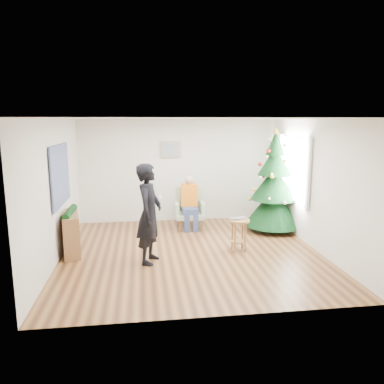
{
  "coord_description": "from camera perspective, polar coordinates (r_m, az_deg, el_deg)",
  "views": [
    {
      "loc": [
        -0.93,
        -6.99,
        2.56
      ],
      "look_at": [
        0.1,
        0.6,
        1.1
      ],
      "focal_mm": 35.0,
      "sensor_mm": 36.0,
      "label": 1
    }
  ],
  "objects": [
    {
      "name": "tapestry",
      "position": [
        7.51,
        -19.42,
        2.46
      ],
      "size": [
        0.03,
        1.5,
        1.15
      ],
      "primitive_type": "cube",
      "color": "black",
      "rests_on": "wall_left"
    },
    {
      "name": "wall_left",
      "position": [
        7.27,
        -20.07,
        0.16
      ],
      "size": [
        0.0,
        5.0,
        5.0
      ],
      "primitive_type": "plane",
      "rotation": [
        1.57,
        0.0,
        1.57
      ],
      "color": "silver",
      "rests_on": "floor"
    },
    {
      "name": "garland",
      "position": [
        7.61,
        -18.13,
        -2.96
      ],
      "size": [
        0.14,
        0.9,
        0.14
      ],
      "primitive_type": "cylinder",
      "rotation": [
        1.57,
        0.0,
        0.0
      ],
      "color": "black",
      "rests_on": "console"
    },
    {
      "name": "wall_front",
      "position": [
        4.75,
        3.83,
        -4.6
      ],
      "size": [
        5.0,
        0.0,
        5.0
      ],
      "primitive_type": "plane",
      "rotation": [
        -1.57,
        0.0,
        0.0
      ],
      "color": "silver",
      "rests_on": "floor"
    },
    {
      "name": "seated_person",
      "position": [
        8.93,
        -0.36,
        -1.56
      ],
      "size": [
        0.4,
        0.58,
        1.27
      ],
      "rotation": [
        0.0,
        0.0,
        -0.06
      ],
      "color": "navy",
      "rests_on": "armchair"
    },
    {
      "name": "wall_right",
      "position": [
        7.88,
        18.18,
        1.06
      ],
      "size": [
        0.0,
        5.0,
        5.0
      ],
      "primitive_type": "plane",
      "rotation": [
        1.57,
        0.0,
        -1.57
      ],
      "color": "silver",
      "rests_on": "floor"
    },
    {
      "name": "christmas_tree",
      "position": [
        8.93,
        12.39,
        1.09
      ],
      "size": [
        1.34,
        1.34,
        2.43
      ],
      "rotation": [
        0.0,
        0.0,
        -0.13
      ],
      "color": "#3F2816",
      "rests_on": "floor"
    },
    {
      "name": "floor",
      "position": [
        7.5,
        -0.14,
        -9.17
      ],
      "size": [
        5.0,
        5.0,
        0.0
      ],
      "primitive_type": "plane",
      "color": "brown",
      "rests_on": "ground"
    },
    {
      "name": "framed_picture",
      "position": [
        9.5,
        -3.32,
        6.49
      ],
      "size": [
        0.52,
        0.05,
        0.42
      ],
      "color": "tan",
      "rests_on": "wall_back"
    },
    {
      "name": "laptop",
      "position": [
        7.46,
        7.19,
        -4.09
      ],
      "size": [
        0.4,
        0.32,
        0.03
      ],
      "primitive_type": "imported",
      "rotation": [
        0.0,
        0.0,
        0.31
      ],
      "color": "silver",
      "rests_on": "stool"
    },
    {
      "name": "window_panel",
      "position": [
        8.74,
        15.24,
        3.45
      ],
      "size": [
        0.04,
        1.3,
        1.4
      ],
      "primitive_type": "cube",
      "color": "white",
      "rests_on": "wall_right"
    },
    {
      "name": "wall_back",
      "position": [
        9.62,
        -2.11,
        3.26
      ],
      "size": [
        5.0,
        0.0,
        5.0
      ],
      "primitive_type": "plane",
      "rotation": [
        1.57,
        0.0,
        0.0
      ],
      "color": "silver",
      "rests_on": "floor"
    },
    {
      "name": "stool",
      "position": [
        7.55,
        7.13,
        -6.49
      ],
      "size": [
        0.43,
        0.43,
        0.64
      ],
      "rotation": [
        0.0,
        0.0,
        -0.04
      ],
      "color": "brown",
      "rests_on": "floor"
    },
    {
      "name": "ceiling",
      "position": [
        7.05,
        -0.15,
        11.12
      ],
      "size": [
        5.0,
        5.0,
        0.0
      ],
      "primitive_type": "plane",
      "rotation": [
        3.14,
        0.0,
        0.0
      ],
      "color": "white",
      "rests_on": "wall_back"
    },
    {
      "name": "curtains",
      "position": [
        8.73,
        15.06,
        3.45
      ],
      "size": [
        0.05,
        1.75,
        1.5
      ],
      "color": "white",
      "rests_on": "wall_right"
    },
    {
      "name": "armchair",
      "position": [
        9.05,
        -0.38,
        -3.31
      ],
      "size": [
        0.74,
        0.68,
        0.97
      ],
      "rotation": [
        0.0,
        0.0,
        -0.06
      ],
      "color": "#8EA686",
      "rests_on": "floor"
    },
    {
      "name": "standing_man",
      "position": [
        6.79,
        -6.54,
        -3.32
      ],
      "size": [
        0.62,
        0.77,
        1.82
      ],
      "primitive_type": "imported",
      "rotation": [
        0.0,
        0.0,
        1.25
      ],
      "color": "black",
      "rests_on": "floor"
    },
    {
      "name": "console",
      "position": [
        7.72,
        -17.95,
        -5.99
      ],
      "size": [
        0.49,
        1.04,
        0.8
      ],
      "primitive_type": "cube",
      "rotation": [
        0.0,
        0.0,
        0.2
      ],
      "color": "brown",
      "rests_on": "floor"
    },
    {
      "name": "game_controller",
      "position": [
        6.7,
        -4.93,
        -0.81
      ],
      "size": [
        0.07,
        0.13,
        0.04
      ],
      "primitive_type": "cube",
      "rotation": [
        0.0,
        0.0,
        -0.32
      ],
      "color": "white",
      "rests_on": "standing_man"
    }
  ]
}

